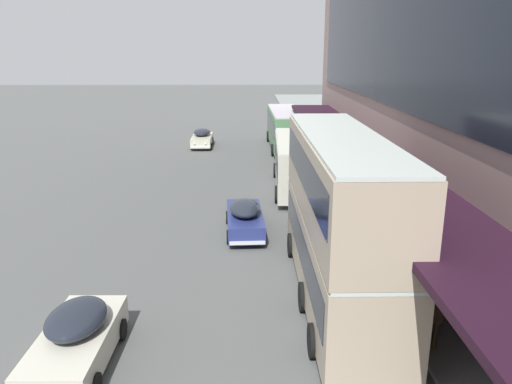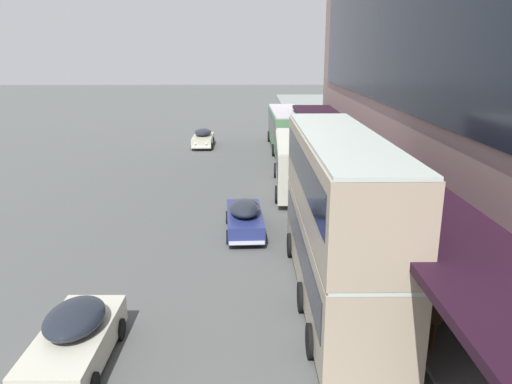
{
  "view_description": "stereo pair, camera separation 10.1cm",
  "coord_description": "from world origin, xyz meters",
  "views": [
    {
      "loc": [
        1.12,
        -7.63,
        8.46
      ],
      "look_at": [
        1.46,
        17.72,
        1.22
      ],
      "focal_mm": 35.0,
      "sensor_mm": 36.0,
      "label": 1
    },
    {
      "loc": [
        1.22,
        -7.63,
        8.46
      ],
      "look_at": [
        1.46,
        17.72,
        1.22
      ],
      "focal_mm": 35.0,
      "sensor_mm": 36.0,
      "label": 2
    }
  ],
  "objects": [
    {
      "name": "transit_bus_kerbside_front",
      "position": [
        4.26,
        36.08,
        1.95
      ],
      "size": [
        2.95,
        10.51,
        3.4
      ],
      "color": "#558A59",
      "rests_on": "ground"
    },
    {
      "name": "transit_bus_kerbside_rear",
      "position": [
        4.13,
        8.25,
        3.15
      ],
      "size": [
        2.78,
        11.19,
        5.83
      ],
      "color": "tan",
      "rests_on": "ground"
    },
    {
      "name": "transit_bus_kerbside_far",
      "position": [
        4.08,
        22.54,
        1.83
      ],
      "size": [
        3.08,
        9.3,
        3.19
      ],
      "color": "beige",
      "rests_on": "ground"
    },
    {
      "name": "sedan_lead_near",
      "position": [
        0.89,
        14.83,
        0.8
      ],
      "size": [
        1.97,
        4.76,
        1.63
      ],
      "color": "navy",
      "rests_on": "ground"
    },
    {
      "name": "sedan_trailing_near",
      "position": [
        -3.15,
        36.98,
        0.79
      ],
      "size": [
        1.9,
        4.58,
        1.63
      ],
      "color": "beige",
      "rests_on": "ground"
    },
    {
      "name": "sedan_second_near",
      "position": [
        -3.67,
        4.52,
        0.81
      ],
      "size": [
        1.99,
        4.45,
        1.67
      ],
      "color": "beige",
      "rests_on": "ground"
    },
    {
      "name": "pedestrian_at_kerb",
      "position": [
        6.35,
        4.94,
        1.18
      ],
      "size": [
        0.61,
        0.33,
        1.86
      ],
      "color": "#322215",
      "rests_on": "sidewalk_kerb"
    }
  ]
}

